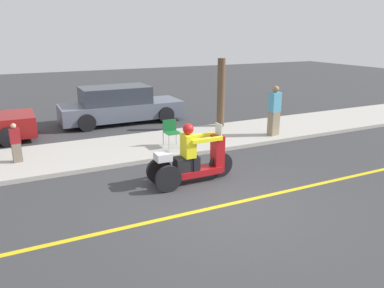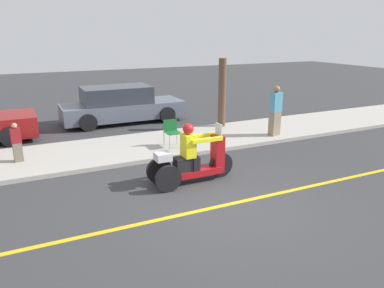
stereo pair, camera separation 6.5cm
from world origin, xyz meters
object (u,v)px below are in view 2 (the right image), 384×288
Objects in this scene: motorcycle_trike at (192,161)px; parked_car_lot_center at (121,105)px; folding_chair_set_back at (172,130)px; tree_trunk at (222,93)px; spectator_end_of_line at (275,112)px; spectator_far_back at (17,143)px.

motorcycle_trike is 6.89m from parked_car_lot_center.
motorcycle_trike reaches higher than folding_chair_set_back.
folding_chair_set_back is 3.21m from tree_trunk.
folding_chair_set_back is (-3.64, 0.31, -0.31)m from spectator_end_of_line.
spectator_end_of_line reaches higher than folding_chair_set_back.
parked_car_lot_center is at bearing 44.38° from spectator_far_back.
spectator_end_of_line is 0.68× the size of tree_trunk.
spectator_end_of_line is at bearing -63.30° from tree_trunk.
tree_trunk is at bearing 31.13° from folding_chair_set_back.
spectator_end_of_line is at bearing 28.58° from motorcycle_trike.
spectator_far_back is at bearing 140.70° from motorcycle_trike.
parked_car_lot_center is (0.14, 6.89, 0.15)m from motorcycle_trike.
parked_car_lot_center is 1.93× the size of tree_trunk.
folding_chair_set_back is at bearing -148.87° from tree_trunk.
folding_chair_set_back is at bearing -6.34° from spectator_far_back.
spectator_far_back is at bearing -170.79° from tree_trunk.
spectator_end_of_line is 8.00m from spectator_far_back.
tree_trunk is at bearing 9.21° from spectator_far_back.
folding_chair_set_back is 0.17× the size of parked_car_lot_center.
motorcycle_trike is at bearing -127.51° from tree_trunk.
spectator_end_of_line is 6.14m from parked_car_lot_center.
spectator_far_back is 0.43× the size of tree_trunk.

